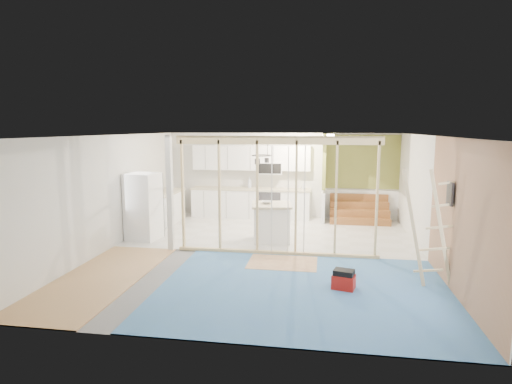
% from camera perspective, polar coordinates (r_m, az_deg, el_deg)
% --- Properties ---
extents(room, '(7.01, 8.01, 2.61)m').
position_cam_1_polar(room, '(9.24, 0.90, -0.53)').
color(room, slate).
rests_on(room, ground).
extents(floor_overlays, '(7.00, 8.00, 0.03)m').
position_cam_1_polar(floor_overlays, '(9.58, 1.37, -8.13)').
color(floor_overlays, silver).
rests_on(floor_overlays, room).
extents(stud_frame, '(4.66, 0.14, 2.60)m').
position_cam_1_polar(stud_frame, '(9.23, -0.43, 1.20)').
color(stud_frame, '#D3B381').
rests_on(stud_frame, room).
extents(base_cabinets, '(4.45, 2.24, 0.93)m').
position_cam_1_polar(base_cabinets, '(12.93, -4.07, -1.65)').
color(base_cabinets, white).
rests_on(base_cabinets, room).
extents(upper_cabinets, '(3.60, 0.41, 0.85)m').
position_cam_1_polar(upper_cabinets, '(13.05, -0.38, 4.45)').
color(upper_cabinets, white).
rests_on(upper_cabinets, room).
extents(green_partition, '(2.25, 1.51, 2.60)m').
position_cam_1_polar(green_partition, '(12.84, 12.31, 0.25)').
color(green_partition, olive).
rests_on(green_partition, room).
extents(pot_rack, '(0.52, 0.52, 0.72)m').
position_cam_1_polar(pot_rack, '(11.06, 0.72, 4.62)').
color(pot_rack, black).
rests_on(pot_rack, room).
extents(sheathing_panel, '(0.02, 4.00, 2.60)m').
position_cam_1_polar(sheathing_panel, '(7.51, 25.86, -3.54)').
color(sheathing_panel, '#A37558').
rests_on(sheathing_panel, room).
extents(electrical_panel, '(0.04, 0.30, 0.40)m').
position_cam_1_polar(electrical_panel, '(8.00, 24.46, -0.20)').
color(electrical_panel, '#3A393F').
rests_on(electrical_panel, room).
extents(ceiling_light, '(0.32, 0.32, 0.08)m').
position_cam_1_polar(ceiling_light, '(12.03, 9.64, 7.41)').
color(ceiling_light, '#FFEABF').
rests_on(ceiling_light, room).
extents(fridge, '(0.81, 0.78, 1.66)m').
position_cam_1_polar(fridge, '(10.88, -14.75, -1.93)').
color(fridge, white).
rests_on(fridge, room).
extents(island, '(1.09, 1.09, 0.93)m').
position_cam_1_polar(island, '(10.46, 2.07, -4.12)').
color(island, white).
rests_on(island, room).
extents(bowl, '(0.29, 0.29, 0.06)m').
position_cam_1_polar(bowl, '(10.40, 1.42, -1.38)').
color(bowl, silver).
rests_on(bowl, island).
extents(soap_bottle_a, '(0.14, 0.14, 0.32)m').
position_cam_1_polar(soap_bottle_a, '(13.09, -0.87, 1.26)').
color(soap_bottle_a, silver).
rests_on(soap_bottle_a, base_cabinets).
extents(soap_bottle_b, '(0.11, 0.12, 0.20)m').
position_cam_1_polar(soap_bottle_b, '(12.91, 6.33, 0.84)').
color(soap_bottle_b, silver).
rests_on(soap_bottle_b, base_cabinets).
extents(toolbox, '(0.43, 0.37, 0.35)m').
position_cam_1_polar(toolbox, '(7.65, 11.61, -11.44)').
color(toolbox, '#A7150F').
rests_on(toolbox, room).
extents(ladder, '(1.09, 0.19, 2.05)m').
position_cam_1_polar(ladder, '(8.00, 22.28, -4.46)').
color(ladder, beige).
rests_on(ladder, room).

